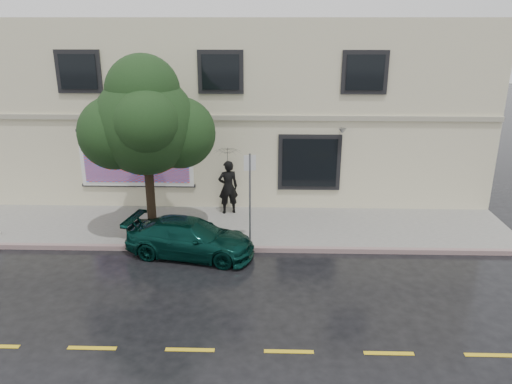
{
  "coord_description": "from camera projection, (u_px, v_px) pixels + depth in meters",
  "views": [
    {
      "loc": [
        1.73,
        -12.76,
        6.99
      ],
      "look_at": [
        1.31,
        2.2,
        1.75
      ],
      "focal_mm": 35.0,
      "sensor_mm": 36.0,
      "label": 1
    }
  ],
  "objects": [
    {
      "name": "umbrella",
      "position": [
        227.0,
        150.0,
        17.71
      ],
      "size": [
        1.24,
        1.24,
        0.79
      ],
      "primitive_type": "imported",
      "rotation": [
        0.0,
        0.0,
        0.17
      ],
      "color": "black",
      "rests_on": "pedestrian"
    },
    {
      "name": "curb",
      "position": [
        214.0,
        249.0,
        15.78
      ],
      "size": [
        20.0,
        0.18,
        0.16
      ],
      "primitive_type": "cube",
      "color": "gray",
      "rests_on": "ground"
    },
    {
      "name": "sign_pole",
      "position": [
        250.0,
        192.0,
        15.33
      ],
      "size": [
        0.36,
        0.09,
        2.99
      ],
      "rotation": [
        0.0,
        0.0,
        0.19
      ],
      "color": "gray",
      "rests_on": "sidewalk"
    },
    {
      "name": "road_marking",
      "position": [
        190.0,
        350.0,
        11.09
      ],
      "size": [
        19.0,
        0.12,
        0.01
      ],
      "primitive_type": "cube",
      "color": "gold",
      "rests_on": "ground"
    },
    {
      "name": "building",
      "position": [
        230.0,
        102.0,
        21.72
      ],
      "size": [
        20.0,
        8.12,
        7.0
      ],
      "color": "beige",
      "rests_on": "ground"
    },
    {
      "name": "ground",
      "position": [
        209.0,
        274.0,
        14.39
      ],
      "size": [
        90.0,
        90.0,
        0.0
      ],
      "primitive_type": "plane",
      "color": "black",
      "rests_on": "ground"
    },
    {
      "name": "sidewalk",
      "position": [
        219.0,
        227.0,
        17.43
      ],
      "size": [
        20.0,
        3.5,
        0.15
      ],
      "primitive_type": "cube",
      "color": "gray",
      "rests_on": "ground"
    },
    {
      "name": "pedestrian",
      "position": [
        228.0,
        187.0,
        18.17
      ],
      "size": [
        0.83,
        0.66,
        2.0
      ],
      "primitive_type": "imported",
      "rotation": [
        0.0,
        0.0,
        3.43
      ],
      "color": "black",
      "rests_on": "sidewalk"
    },
    {
      "name": "car",
      "position": [
        190.0,
        238.0,
        15.35
      ],
      "size": [
        4.24,
        2.51,
        1.16
      ],
      "primitive_type": "imported",
      "rotation": [
        0.0,
        0.0,
        1.37
      ],
      "color": "#072D27",
      "rests_on": "ground"
    },
    {
      "name": "billboard",
      "position": [
        136.0,
        159.0,
        18.44
      ],
      "size": [
        4.3,
        0.16,
        2.2
      ],
      "color": "white",
      "rests_on": "ground"
    },
    {
      "name": "street_tree",
      "position": [
        145.0,
        125.0,
        15.23
      ],
      "size": [
        3.12,
        3.12,
        5.32
      ],
      "color": "black",
      "rests_on": "sidewalk"
    }
  ]
}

